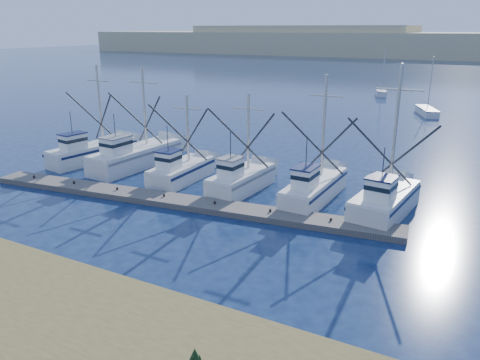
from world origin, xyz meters
name	(u,v)px	position (x,y,z in m)	size (l,w,h in m)	color
ground	(190,262)	(0.00, 0.00, 0.00)	(500.00, 500.00, 0.00)	#0D1B3C
floating_dock	(176,201)	(-5.72, 6.84, 0.21)	(31.26, 2.08, 0.42)	#5D5753
dune_ridge	(464,45)	(0.00, 210.00, 5.00)	(360.00, 60.00, 10.00)	tan
trawler_fleet	(205,171)	(-6.49, 11.92, 0.99)	(30.53, 9.58, 9.83)	silver
sailboat_near	(427,111)	(5.23, 53.31, 0.49)	(4.09, 6.77, 8.10)	silver
sailboat_far	(381,93)	(-4.87, 70.39, 0.51)	(2.90, 5.02, 8.10)	silver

